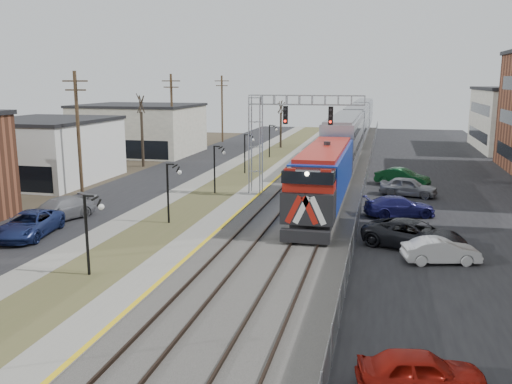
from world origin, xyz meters
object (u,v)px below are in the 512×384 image
(signal_gantry, at_px, (277,128))
(train, at_px, (353,129))
(car_lot_b, at_px, (441,252))
(car_lot_a, at_px, (421,373))

(signal_gantry, bearing_deg, train, 82.17)
(train, relative_size, car_lot_b, 22.09)
(car_lot_b, bearing_deg, car_lot_a, 158.58)
(car_lot_a, distance_m, car_lot_b, 12.64)
(train, height_order, car_lot_a, train)
(signal_gantry, xyz_separation_m, car_lot_a, (9.72, -26.75, -4.94))
(train, xyz_separation_m, car_lot_a, (5.44, -57.88, -2.27))
(signal_gantry, height_order, car_lot_b, signal_gantry)
(train, height_order, signal_gantry, signal_gantry)
(car_lot_b, bearing_deg, train, -4.70)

